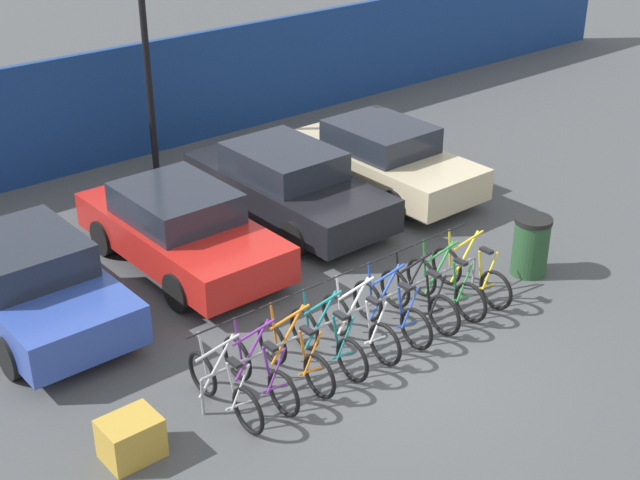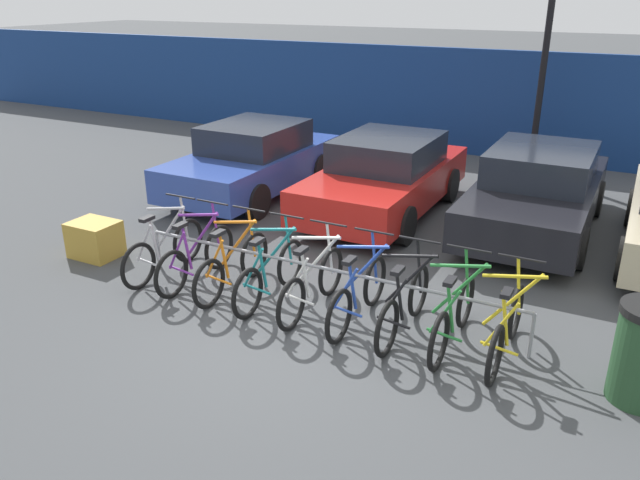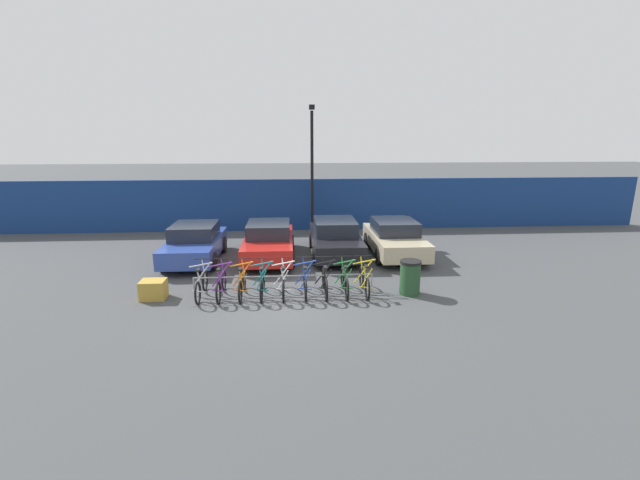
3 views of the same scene
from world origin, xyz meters
The scene contains 17 objects.
ground_plane centered at (0.00, 0.00, 0.00)m, with size 120.00×120.00×0.00m, color #424447.
hoarding_wall centered at (0.00, 9.50, 1.26)m, with size 36.00×0.16×2.51m, color navy.
bike_rack centered at (-0.02, 0.68, 0.50)m, with size 5.33×0.04×0.57m.
bicycle_silver centered at (-2.41, 0.53, 0.38)m, with size 0.68×1.71×1.05m.
bicycle_purple centered at (-1.84, 0.53, 0.38)m, with size 0.68×1.71×1.05m.
bicycle_orange centered at (-1.24, 0.53, 0.38)m, with size 0.68×1.71×1.05m.
bicycle_teal centered at (-0.65, 0.53, 0.38)m, with size 0.68×1.71×1.05m.
bicycle_white centered at (-0.03, 0.53, 0.38)m, with size 0.68×1.71×1.05m.
bicycle_blue centered at (0.60, 0.53, 0.38)m, with size 0.68×1.71×1.05m.
bicycle_black centered at (1.19, 0.53, 0.38)m, with size 0.68×1.71×1.05m.
bicycle_green centered at (1.78, 0.53, 0.38)m, with size 0.68×1.71×1.05m.
bicycle_yellow centered at (2.37, 0.53, 0.38)m, with size 0.68×1.71×1.05m.
car_blue centered at (-3.38, 4.31, 0.69)m, with size 1.91×4.10×1.40m.
car_red centered at (-0.63, 4.44, 0.69)m, with size 1.91×4.27×1.40m.
car_black centered at (1.94, 4.79, 0.69)m, with size 1.91×4.47×1.40m.
lamp_post centered at (1.23, 8.50, 3.31)m, with size 0.24×0.44×5.91m.
cargo_crate centered at (-3.79, 0.54, 0.28)m, with size 0.70×0.56×0.55m, color #B28C33.
Camera 2 is at (3.31, -5.66, 3.81)m, focal length 35.00 mm.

